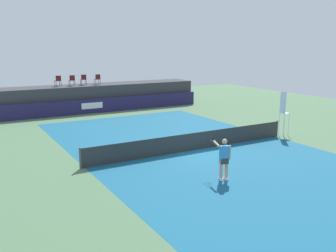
{
  "coord_description": "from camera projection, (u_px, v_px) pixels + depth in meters",
  "views": [
    {
      "loc": [
        -10.79,
        -15.94,
        5.49
      ],
      "look_at": [
        -0.44,
        2.0,
        1.0
      ],
      "focal_mm": 39.58,
      "sensor_mm": 36.0,
      "label": 1
    }
  ],
  "objects": [
    {
      "name": "tennis_ball",
      "position": [
        176.0,
        126.0,
        25.9
      ],
      "size": [
        0.07,
        0.07,
        0.07
      ],
      "primitive_type": "sphere",
      "color": "#D8EA33",
      "rests_on": "court_inner"
    },
    {
      "name": "tennis_player",
      "position": [
        224.0,
        158.0,
        15.32
      ],
      "size": [
        0.56,
        1.24,
        1.77
      ],
      "color": "white",
      "rests_on": "court_inner"
    },
    {
      "name": "ground_plane",
      "position": [
        166.0,
        138.0,
        22.47
      ],
      "size": [
        48.0,
        48.0,
        0.0
      ],
      "primitive_type": "plane",
      "color": "#4C704C"
    },
    {
      "name": "spectator_chair_far_left",
      "position": [
        58.0,
        80.0,
        30.77
      ],
      "size": [
        0.46,
        0.46,
        0.89
      ],
      "color": "#561919",
      "rests_on": "spectator_platform"
    },
    {
      "name": "umpire_chair",
      "position": [
        284.0,
        111.0,
        22.84
      ],
      "size": [
        0.46,
        0.46,
        2.76
      ],
      "color": "white",
      "rests_on": "ground"
    },
    {
      "name": "court_inner",
      "position": [
        194.0,
        150.0,
        19.93
      ],
      "size": [
        12.0,
        22.0,
        0.0
      ],
      "primitive_type": "cube",
      "color": "#16597A",
      "rests_on": "ground"
    },
    {
      "name": "net_post_near",
      "position": [
        80.0,
        158.0,
        16.79
      ],
      "size": [
        0.1,
        0.1,
        1.0
      ],
      "primitive_type": "cylinder",
      "color": "#4C4C51",
      "rests_on": "ground"
    },
    {
      "name": "sponsor_wall",
      "position": [
        104.0,
        105.0,
        31.22
      ],
      "size": [
        18.0,
        0.22,
        1.2
      ],
      "color": "#231E4C",
      "rests_on": "ground"
    },
    {
      "name": "spectator_platform",
      "position": [
        97.0,
        97.0,
        32.64
      ],
      "size": [
        18.0,
        2.8,
        2.2
      ],
      "primitive_type": "cube",
      "color": "#38383D",
      "rests_on": "ground"
    },
    {
      "name": "spectator_chair_center",
      "position": [
        83.0,
        79.0,
        31.89
      ],
      "size": [
        0.47,
        0.47,
        0.89
      ],
      "color": "#561919",
      "rests_on": "spectator_platform"
    },
    {
      "name": "spectator_chair_right",
      "position": [
        97.0,
        79.0,
        32.16
      ],
      "size": [
        0.46,
        0.46,
        0.89
      ],
      "color": "#561919",
      "rests_on": "spectator_platform"
    },
    {
      "name": "net_post_far",
      "position": [
        277.0,
        128.0,
        22.85
      ],
      "size": [
        0.1,
        0.1,
        1.0
      ],
      "primitive_type": "cylinder",
      "color": "#4C4C51",
      "rests_on": "ground"
    },
    {
      "name": "tennis_net",
      "position": [
        194.0,
        142.0,
        19.83
      ],
      "size": [
        12.4,
        0.02,
        0.95
      ],
      "primitive_type": "cube",
      "color": "#2D2D2D",
      "rests_on": "ground"
    },
    {
      "name": "spectator_chair_left",
      "position": [
        72.0,
        80.0,
        31.16
      ],
      "size": [
        0.46,
        0.46,
        0.89
      ],
      "color": "#561919",
      "rests_on": "spectator_platform"
    }
  ]
}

